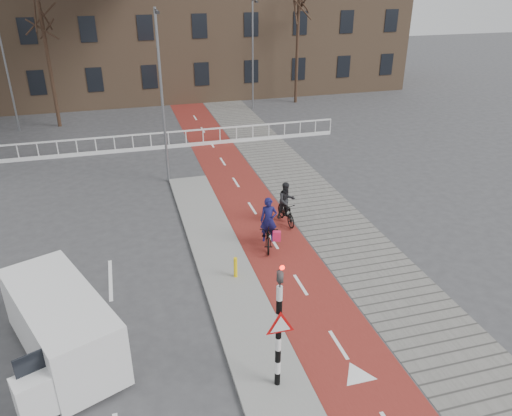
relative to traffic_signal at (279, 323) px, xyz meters
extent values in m
plane|color=#38383A|center=(0.60, 2.02, -1.99)|extent=(120.00, 120.00, 0.00)
cube|color=maroon|center=(2.10, 12.02, -1.98)|extent=(2.50, 60.00, 0.01)
cube|color=slate|center=(4.90, 12.02, -1.98)|extent=(3.00, 60.00, 0.01)
cube|color=gray|center=(-0.10, 6.02, -1.93)|extent=(1.80, 16.00, 0.12)
cylinder|color=black|center=(0.00, 0.02, -0.43)|extent=(0.14, 0.14, 2.88)
imported|color=black|center=(0.00, 0.02, 1.41)|extent=(0.13, 0.16, 0.80)
cylinder|color=#FF0C05|center=(0.00, -0.12, 1.59)|extent=(0.11, 0.02, 0.11)
cylinder|color=yellow|center=(0.13, 4.91, -1.51)|extent=(0.12, 0.12, 0.72)
imported|color=black|center=(1.82, 6.73, -1.49)|extent=(1.13, 1.97, 0.98)
imported|color=#151448|center=(1.82, 6.73, -0.89)|extent=(0.71, 0.56, 1.70)
cube|color=#DF1F4E|center=(1.97, 6.20, -1.30)|extent=(0.33, 0.26, 0.36)
imported|color=black|center=(3.05, 8.34, -1.50)|extent=(0.58, 1.64, 0.97)
imported|color=black|center=(3.05, 8.34, -0.98)|extent=(0.78, 0.63, 1.52)
cube|color=silver|center=(-5.06, 2.66, -0.97)|extent=(3.35, 4.77, 1.77)
cube|color=#1B7C24|center=(-5.96, 2.66, -1.07)|extent=(1.12, 2.62, 0.55)
cube|color=#1B7C24|center=(-4.17, 2.66, -1.07)|extent=(1.12, 2.62, 0.55)
cube|color=black|center=(-5.06, 0.79, -0.57)|extent=(1.49, 0.66, 0.90)
cylinder|color=black|center=(-5.17, 0.98, -1.68)|extent=(0.44, 0.66, 0.62)
cylinder|color=black|center=(-3.78, 1.56, -1.68)|extent=(0.44, 0.66, 0.62)
cylinder|color=black|center=(-6.34, 3.76, -1.68)|extent=(0.44, 0.66, 0.62)
cylinder|color=black|center=(-4.95, 4.34, -1.68)|extent=(0.44, 0.66, 0.62)
cube|color=silver|center=(-4.40, 19.02, -1.04)|extent=(28.00, 0.08, 0.08)
cube|color=silver|center=(-4.40, 19.02, -1.89)|extent=(28.00, 0.10, 0.20)
cube|color=#7F6047|center=(-2.40, 34.02, 4.01)|extent=(46.00, 10.00, 12.00)
cylinder|color=black|center=(-6.78, 25.43, 1.83)|extent=(0.23, 0.23, 7.63)
cylinder|color=black|center=(10.32, 27.35, 2.13)|extent=(0.23, 0.23, 8.23)
cylinder|color=slate|center=(-1.01, 14.08, 1.96)|extent=(0.12, 0.12, 7.91)
cylinder|color=slate|center=(-9.20, 25.11, 2.03)|extent=(0.12, 0.12, 8.03)
cylinder|color=slate|center=(6.64, 26.41, 1.77)|extent=(0.12, 0.12, 7.51)
camera|label=1|loc=(-3.00, -8.69, 7.38)|focal=35.00mm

